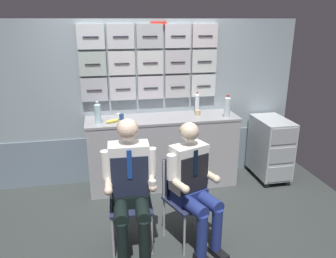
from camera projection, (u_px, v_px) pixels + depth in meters
ground at (161, 235)px, 3.49m from camera, size 4.80×4.80×0.04m
galley_bulkhead at (144, 100)px, 4.41m from camera, size 4.20×0.14×2.15m
galley_counter at (163, 151)px, 4.39m from camera, size 1.96×0.53×0.94m
service_trolley at (270, 147)px, 4.57m from camera, size 0.40×0.65×0.86m
folding_chair_left at (130, 192)px, 3.23m from camera, size 0.42×0.42×0.86m
crew_member_left at (130, 182)px, 3.02m from camera, size 0.51×0.64×1.30m
folding_chair_center at (184, 189)px, 3.29m from camera, size 0.52×0.52×0.86m
crew_member_center at (194, 182)px, 3.11m from camera, size 0.53×0.65×1.25m
water_bottle_blue_cap at (197, 103)px, 4.44m from camera, size 0.06×0.06×0.28m
water_bottle_tall at (98, 113)px, 3.96m from camera, size 0.08×0.08×0.27m
water_bottle_short at (227, 107)px, 4.21m from camera, size 0.08×0.08×0.29m
paper_cup_blue at (198, 112)px, 4.34m from camera, size 0.07×0.07×0.06m
coffee_cup_spare at (119, 116)px, 4.20m from camera, size 0.06×0.06×0.06m
paper_cup_tan at (121, 117)px, 4.14m from camera, size 0.06×0.06×0.08m
snack_banana at (113, 121)px, 4.02m from camera, size 0.17×0.10×0.04m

